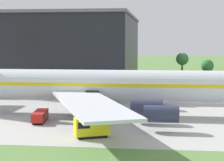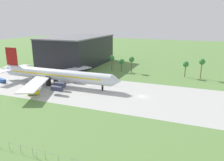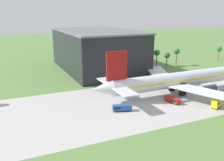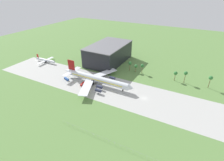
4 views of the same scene
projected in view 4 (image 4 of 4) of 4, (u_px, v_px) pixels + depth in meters
name	position (u px, v px, depth m)	size (l,w,h in m)	color
ground_plane	(144.00, 98.00, 147.29)	(600.00, 600.00, 0.00)	#5B8442
taxiway_strip	(144.00, 98.00, 147.28)	(320.00, 44.00, 0.02)	#B2B2AD
jet_airliner	(96.00, 79.00, 166.14)	(76.61, 60.69, 18.90)	silver
regional_aircraft	(46.00, 60.00, 213.83)	(27.70, 24.96, 8.46)	silver
baggage_tug	(85.00, 91.00, 153.82)	(5.40, 3.84, 2.99)	black
fuel_truck	(66.00, 79.00, 175.13)	(6.65, 3.77, 2.12)	black
catering_van	(82.00, 84.00, 166.25)	(2.75, 6.59, 1.89)	black
perimeter_fence	(115.00, 143.00, 104.14)	(80.10, 0.10, 2.10)	gray
no_stopping_sign	(94.00, 135.00, 110.09)	(0.44, 0.08, 1.68)	gray
terminal_building	(108.00, 53.00, 211.36)	(36.72, 61.20, 21.90)	black
palm_tree_row	(172.00, 72.00, 172.10)	(109.74, 3.60, 12.32)	brown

